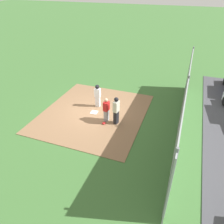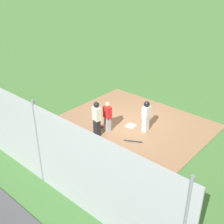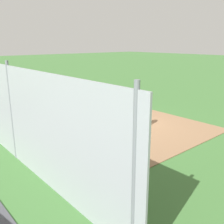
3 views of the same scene
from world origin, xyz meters
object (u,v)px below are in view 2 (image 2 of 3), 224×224
object	(u,v)px
umpire	(97,118)
baseball_bat	(133,141)
home_plate	(131,126)
catcher_mask	(101,127)
runner	(146,115)
catcher	(107,116)

from	to	relation	value
umpire	baseball_bat	distance (m)	1.97
home_plate	catcher_mask	world-z (taller)	catcher_mask
baseball_bat	catcher_mask	world-z (taller)	catcher_mask
catcher_mask	umpire	bearing A→B (deg)	-62.85
home_plate	baseball_bat	distance (m)	1.43
umpire	runner	xyz separation A→B (m)	(1.48, 1.83, -0.02)
catcher	catcher_mask	distance (m)	0.84
baseball_bat	catcher	bearing A→B (deg)	-27.54
catcher	home_plate	bearing A→B (deg)	-17.21
home_plate	catcher_mask	xyz separation A→B (m)	(-0.99, -1.08, 0.05)
runner	baseball_bat	xyz separation A→B (m)	(0.14, -1.15, -0.87)
runner	catcher_mask	world-z (taller)	runner
home_plate	baseball_bat	xyz separation A→B (m)	(0.96, -1.06, 0.02)
home_plate	runner	bearing A→B (deg)	5.95
runner	catcher	bearing A→B (deg)	38.57
home_plate	catcher_mask	size ratio (longest dim) A/B	1.83
catcher	runner	world-z (taller)	runner
catcher	umpire	size ratio (longest dim) A/B	0.87
catcher	baseball_bat	distance (m)	1.71
home_plate	baseball_bat	world-z (taller)	baseball_bat
home_plate	runner	size ratio (longest dim) A/B	0.28
runner	baseball_bat	distance (m)	1.45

